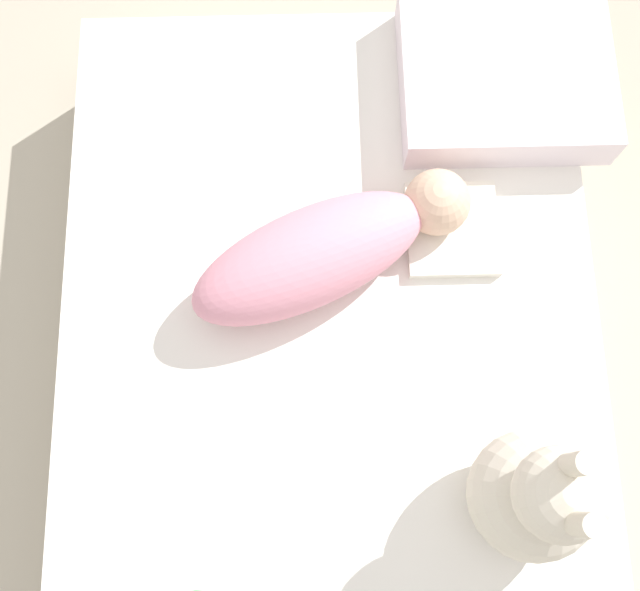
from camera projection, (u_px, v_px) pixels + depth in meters
ground_plane at (329, 360)px, 1.57m from camera, size 12.00×12.00×0.00m
bed_mattress at (330, 349)px, 1.45m from camera, size 1.33×0.97×0.24m
burp_cloth at (452, 229)px, 1.38m from camera, size 0.18×0.17×0.02m
swaddled_baby at (327, 250)px, 1.30m from camera, size 0.33×0.52×0.15m
pillow at (504, 76)px, 1.43m from camera, size 0.34×0.40×0.09m
bunny_plush at (538, 495)px, 1.13m from camera, size 0.20×0.20×0.37m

